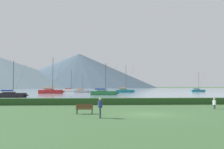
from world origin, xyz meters
name	(u,v)px	position (x,y,z in m)	size (l,w,h in m)	color
ground_plane	(150,114)	(0.00, 0.00, 0.00)	(1000.00, 1000.00, 0.00)	#385B33
harbor_water	(106,90)	(0.00, 137.00, 0.00)	(320.00, 246.00, 0.00)	#8499A8
hedge_line	(132,101)	(0.00, 11.00, 0.45)	(80.00, 1.20, 0.90)	#284C23
sailboat_slip_0	(125,91)	(5.64, 70.80, 0.68)	(8.14, 3.21, 11.11)	#19707A
sailboat_slip_1	(11,95)	(-24.71, 32.27, 0.62)	(7.59, 2.62, 8.30)	black
sailboat_slip_3	(51,91)	(-21.41, 59.48, 0.77)	(9.19, 3.01, 12.61)	red
sailboat_slip_4	(70,91)	(-17.25, 79.15, 0.60)	(7.28, 2.62, 9.62)	white
sailboat_slip_6	(82,91)	(-11.53, 69.32, 0.54)	(6.64, 2.77, 7.35)	#9E9EA3
sailboat_slip_7	(104,93)	(-3.34, 44.54, 0.68)	(8.48, 3.29, 9.13)	#236B38
sailboat_slip_8	(198,90)	(40.38, 81.13, 0.57)	(6.83, 2.27, 8.79)	#19707A
park_bench_near_path	(85,108)	(-6.02, 0.46, 0.53)	(1.57, 0.51, 0.95)	brown
person_seated_viewer	(214,103)	(8.37, 4.33, 0.69)	(0.36, 0.57, 1.25)	#2D3347
person_standing_walker	(100,106)	(-4.58, -2.32, 0.97)	(0.36, 0.57, 1.65)	#2D3347
distant_hill_west_ridge	(79,71)	(-35.47, 327.38, 25.91)	(233.47, 233.47, 51.82)	#425666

